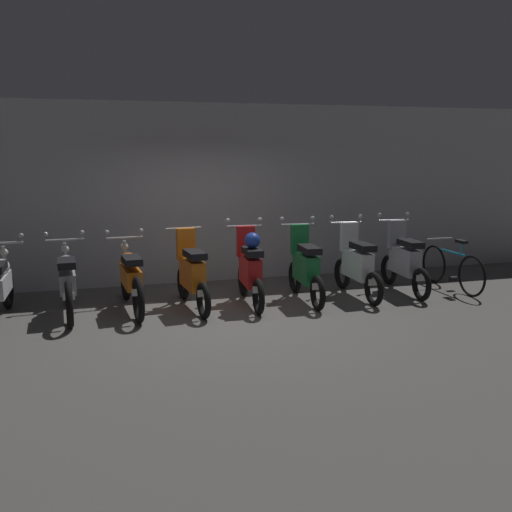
{
  "coord_description": "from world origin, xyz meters",
  "views": [
    {
      "loc": [
        -1.73,
        -7.59,
        2.35
      ],
      "look_at": [
        0.54,
        0.62,
        0.75
      ],
      "focal_mm": 39.68,
      "sensor_mm": 36.0,
      "label": 1
    }
  ],
  "objects_px": {
    "motorbike_slot_3": "(192,274)",
    "motorbike_slot_5": "(305,268)",
    "motorbike_slot_2": "(131,278)",
    "motorbike_slot_1": "(67,281)",
    "motorbike_slot_6": "(356,264)",
    "motorbike_slot_4": "(250,268)",
    "motorbike_slot_0": "(0,286)",
    "bicycle": "(452,268)",
    "motorbike_slot_7": "(404,261)"
  },
  "relations": [
    {
      "from": "motorbike_slot_1",
      "to": "motorbike_slot_6",
      "type": "distance_m",
      "value": 4.47
    },
    {
      "from": "motorbike_slot_1",
      "to": "motorbike_slot_7",
      "type": "distance_m",
      "value": 5.36
    },
    {
      "from": "motorbike_slot_0",
      "to": "motorbike_slot_5",
      "type": "height_order",
      "value": "motorbike_slot_5"
    },
    {
      "from": "motorbike_slot_0",
      "to": "motorbike_slot_1",
      "type": "bearing_deg",
      "value": 3.9
    },
    {
      "from": "motorbike_slot_2",
      "to": "motorbike_slot_1",
      "type": "bearing_deg",
      "value": 178.51
    },
    {
      "from": "motorbike_slot_2",
      "to": "motorbike_slot_5",
      "type": "xyz_separation_m",
      "value": [
        2.68,
        -0.16,
        0.04
      ]
    },
    {
      "from": "motorbike_slot_4",
      "to": "motorbike_slot_7",
      "type": "relative_size",
      "value": 1.0
    },
    {
      "from": "motorbike_slot_3",
      "to": "motorbike_slot_4",
      "type": "bearing_deg",
      "value": -1.16
    },
    {
      "from": "motorbike_slot_2",
      "to": "bicycle",
      "type": "distance_m",
      "value": 5.36
    },
    {
      "from": "motorbike_slot_4",
      "to": "motorbike_slot_3",
      "type": "bearing_deg",
      "value": 178.84
    },
    {
      "from": "motorbike_slot_4",
      "to": "motorbike_slot_7",
      "type": "distance_m",
      "value": 2.68
    },
    {
      "from": "bicycle",
      "to": "motorbike_slot_3",
      "type": "bearing_deg",
      "value": 179.53
    },
    {
      "from": "motorbike_slot_3",
      "to": "motorbike_slot_4",
      "type": "xyz_separation_m",
      "value": [
        0.9,
        -0.02,
        0.04
      ]
    },
    {
      "from": "motorbike_slot_3",
      "to": "motorbike_slot_5",
      "type": "height_order",
      "value": "motorbike_slot_5"
    },
    {
      "from": "motorbike_slot_5",
      "to": "bicycle",
      "type": "xyz_separation_m",
      "value": [
        2.67,
        0.01,
        -0.17
      ]
    },
    {
      "from": "motorbike_slot_1",
      "to": "motorbike_slot_2",
      "type": "height_order",
      "value": "same"
    },
    {
      "from": "motorbike_slot_3",
      "to": "bicycle",
      "type": "relative_size",
      "value": 0.97
    },
    {
      "from": "motorbike_slot_0",
      "to": "bicycle",
      "type": "distance_m",
      "value": 7.14
    },
    {
      "from": "motorbike_slot_2",
      "to": "motorbike_slot_7",
      "type": "distance_m",
      "value": 4.47
    },
    {
      "from": "motorbike_slot_5",
      "to": "motorbike_slot_1",
      "type": "bearing_deg",
      "value": 177.07
    },
    {
      "from": "motorbike_slot_0",
      "to": "motorbike_slot_2",
      "type": "height_order",
      "value": "same"
    },
    {
      "from": "motorbike_slot_5",
      "to": "motorbike_slot_7",
      "type": "distance_m",
      "value": 1.79
    },
    {
      "from": "motorbike_slot_5",
      "to": "motorbike_slot_4",
      "type": "bearing_deg",
      "value": 178.43
    },
    {
      "from": "motorbike_slot_6",
      "to": "bicycle",
      "type": "bearing_deg",
      "value": -0.36
    },
    {
      "from": "motorbike_slot_7",
      "to": "motorbike_slot_3",
      "type": "bearing_deg",
      "value": -179.35
    },
    {
      "from": "motorbike_slot_4",
      "to": "motorbike_slot_5",
      "type": "relative_size",
      "value": 1.0
    },
    {
      "from": "motorbike_slot_0",
      "to": "motorbike_slot_3",
      "type": "bearing_deg",
      "value": -1.71
    },
    {
      "from": "motorbike_slot_6",
      "to": "motorbike_slot_3",
      "type": "bearing_deg",
      "value": 179.46
    },
    {
      "from": "motorbike_slot_0",
      "to": "motorbike_slot_4",
      "type": "bearing_deg",
      "value": -1.57
    },
    {
      "from": "motorbike_slot_1",
      "to": "motorbike_slot_4",
      "type": "distance_m",
      "value": 2.69
    },
    {
      "from": "motorbike_slot_1",
      "to": "motorbike_slot_5",
      "type": "height_order",
      "value": "motorbike_slot_5"
    },
    {
      "from": "motorbike_slot_1",
      "to": "motorbike_slot_7",
      "type": "bearing_deg",
      "value": -1.06
    },
    {
      "from": "motorbike_slot_4",
      "to": "bicycle",
      "type": "distance_m",
      "value": 3.57
    },
    {
      "from": "motorbike_slot_2",
      "to": "motorbike_slot_3",
      "type": "bearing_deg",
      "value": -7.5
    },
    {
      "from": "motorbike_slot_4",
      "to": "motorbike_slot_2",
      "type": "bearing_deg",
      "value": 175.67
    },
    {
      "from": "motorbike_slot_0",
      "to": "motorbike_slot_6",
      "type": "relative_size",
      "value": 1.16
    },
    {
      "from": "motorbike_slot_6",
      "to": "motorbike_slot_0",
      "type": "bearing_deg",
      "value": 178.88
    },
    {
      "from": "motorbike_slot_4",
      "to": "motorbike_slot_7",
      "type": "height_order",
      "value": "same"
    },
    {
      "from": "motorbike_slot_3",
      "to": "motorbike_slot_6",
      "type": "xyz_separation_m",
      "value": [
        2.68,
        -0.03,
        0.0
      ]
    },
    {
      "from": "motorbike_slot_3",
      "to": "motorbike_slot_5",
      "type": "bearing_deg",
      "value": -1.36
    },
    {
      "from": "motorbike_slot_6",
      "to": "motorbike_slot_1",
      "type": "bearing_deg",
      "value": 177.87
    },
    {
      "from": "motorbike_slot_0",
      "to": "bicycle",
      "type": "xyz_separation_m",
      "value": [
        7.14,
        -0.12,
        -0.13
      ]
    },
    {
      "from": "motorbike_slot_5",
      "to": "bicycle",
      "type": "bearing_deg",
      "value": 0.13
    },
    {
      "from": "motorbike_slot_3",
      "to": "motorbike_slot_2",
      "type": "bearing_deg",
      "value": 172.5
    },
    {
      "from": "motorbike_slot_5",
      "to": "bicycle",
      "type": "distance_m",
      "value": 2.68
    },
    {
      "from": "motorbike_slot_3",
      "to": "motorbike_slot_6",
      "type": "distance_m",
      "value": 2.68
    },
    {
      "from": "motorbike_slot_5",
      "to": "motorbike_slot_6",
      "type": "bearing_deg",
      "value": 1.1
    },
    {
      "from": "motorbike_slot_2",
      "to": "motorbike_slot_6",
      "type": "distance_m",
      "value": 3.58
    },
    {
      "from": "bicycle",
      "to": "motorbike_slot_1",
      "type": "bearing_deg",
      "value": 178.38
    },
    {
      "from": "motorbike_slot_3",
      "to": "motorbike_slot_0",
      "type": "bearing_deg",
      "value": 178.29
    }
  ]
}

